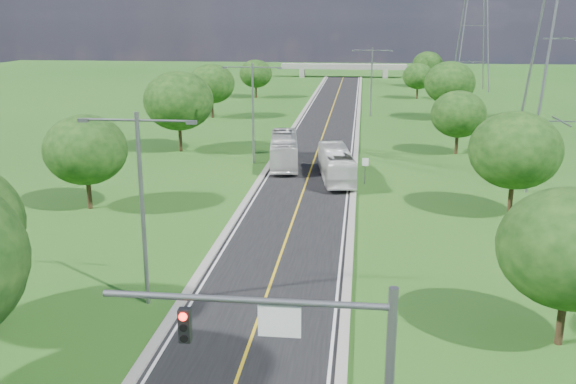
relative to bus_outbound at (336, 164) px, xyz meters
name	(u,v)px	position (x,y,z in m)	size (l,w,h in m)	color
ground	(322,138)	(-2.58, 21.04, -1.51)	(260.00, 260.00, 0.00)	#215518
road	(325,129)	(-2.58, 27.04, -1.48)	(8.00, 150.00, 0.06)	black
curb_left	(293,128)	(-6.83, 27.04, -1.40)	(0.50, 150.00, 0.22)	gray
curb_right	(358,129)	(1.67, 27.04, -1.40)	(0.50, 150.00, 0.22)	gray
signal_mast	(317,357)	(1.10, -39.96, 3.39)	(8.54, 0.33, 7.20)	slate
speed_limit_sign	(365,166)	(2.62, -0.97, 0.09)	(0.55, 0.09, 2.40)	slate
overpass	(344,67)	(-2.58, 101.04, 0.90)	(30.00, 3.00, 3.20)	gray
streetlight_near_left	(141,193)	(-8.58, -26.96, 4.43)	(5.90, 0.25, 10.00)	slate
streetlight_mid_left	(253,105)	(-8.58, 6.04, 4.43)	(5.90, 0.25, 10.00)	slate
streetlight_far_right	(372,76)	(3.42, 39.04, 4.43)	(5.90, 0.25, 10.00)	slate
power_tower_near	(573,21)	(19.42, 1.04, 12.50)	(9.00, 6.40, 28.00)	slate
power_tower_far	(475,18)	(23.42, 76.04, 12.50)	(9.00, 6.40, 28.00)	slate
tree_lb	(85,150)	(-18.58, -10.96, 3.13)	(6.30, 6.30, 7.33)	black
tree_lc	(179,101)	(-17.58, 11.04, 4.06)	(7.56, 7.56, 8.79)	black
tree_ld	(212,84)	(-19.58, 35.04, 3.44)	(6.72, 6.72, 7.82)	black
tree_le	(256,74)	(-17.08, 59.04, 2.82)	(5.88, 5.88, 6.84)	black
tree_ra	(570,248)	(11.42, -28.96, 3.13)	(6.30, 6.30, 7.33)	black
tree_rb	(515,150)	(13.42, -8.96, 3.44)	(6.72, 6.72, 7.82)	black
tree_rc	(459,114)	(12.42, 13.04, 2.82)	(5.88, 5.88, 6.84)	black
tree_rd	(450,83)	(14.42, 37.04, 3.75)	(7.14, 7.14, 8.30)	black
tree_re	(418,76)	(11.92, 61.04, 2.51)	(5.46, 5.46, 6.35)	black
tree_rf	(428,65)	(15.42, 81.04, 3.13)	(6.30, 6.30, 7.33)	black
bus_outbound	(336,164)	(0.00, 0.00, 0.00)	(2.44, 10.43, 2.90)	silver
bus_inbound	(284,150)	(-5.40, 5.42, 0.07)	(2.56, 10.93, 3.04)	silver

